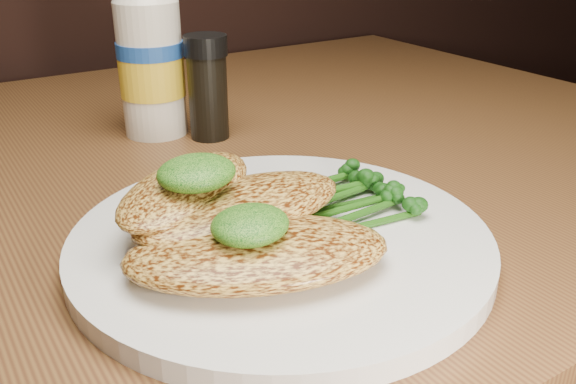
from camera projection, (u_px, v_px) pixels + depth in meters
plate at (281, 241)px, 0.44m from camera, size 0.30×0.30×0.02m
chicken_front at (257, 252)px, 0.38m from camera, size 0.19×0.15×0.03m
chicken_mid at (241, 206)px, 0.42m from camera, size 0.16×0.09×0.02m
chicken_back at (186, 188)px, 0.43m from camera, size 0.15×0.14×0.02m
pesto_front at (250, 225)px, 0.37m from camera, size 0.06×0.06×0.02m
pesto_back at (196, 173)px, 0.41m from camera, size 0.07×0.06×0.02m
broccolini_bundle at (331, 197)px, 0.46m from camera, size 0.17×0.15×0.02m
mayo_bottle at (149, 43)px, 0.63m from camera, size 0.07×0.07×0.19m
pepper_grinder at (208, 88)px, 0.64m from camera, size 0.05×0.05×0.11m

